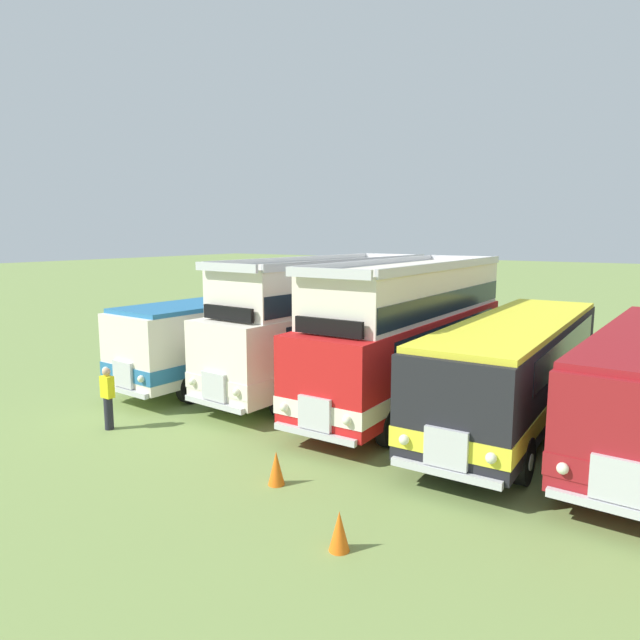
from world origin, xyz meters
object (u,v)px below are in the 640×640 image
cone_mid_row (276,468)px  marshal_person (108,398)px  bus_third_in_row (410,330)px  cone_near_end (339,531)px  bus_first_in_row (254,328)px  bus_fourth_in_row (517,363)px  bus_second_in_row (327,320)px

cone_mid_row → marshal_person: bearing=178.4°
bus_third_in_row → cone_near_end: size_ratio=14.86×
bus_first_in_row → cone_near_end: bus_first_in_row is taller
bus_fourth_in_row → cone_near_end: bearing=-94.7°
bus_fourth_in_row → cone_near_end: (-0.68, -8.25, -1.40)m
bus_first_in_row → cone_mid_row: bus_first_in_row is taller
bus_first_in_row → bus_second_in_row: (3.34, 0.01, 0.60)m
bus_first_in_row → marshal_person: 7.27m
bus_first_in_row → cone_near_end: bearing=-43.1°
bus_first_in_row → bus_fourth_in_row: same height
bus_fourth_in_row → marshal_person: (-9.12, -6.67, -0.87)m
bus_first_in_row → cone_mid_row: bearing=-46.9°
bus_third_in_row → bus_fourth_in_row: 3.39m
cone_near_end → marshal_person: marshal_person is taller
bus_first_in_row → bus_third_in_row: bearing=-2.8°
bus_third_in_row → bus_fourth_in_row: (3.33, -0.16, -0.60)m
bus_first_in_row → bus_second_in_row: bus_second_in_row is taller
cone_near_end → cone_mid_row: size_ratio=0.95×
bus_second_in_row → cone_mid_row: bus_second_in_row is taller
bus_second_in_row → marshal_person: size_ratio=6.09×
bus_fourth_in_row → cone_mid_row: bus_fourth_in_row is taller
cone_mid_row → bus_first_in_row: bearing=133.1°
bus_first_in_row → marshal_person: bearing=-83.0°
bus_third_in_row → marshal_person: bearing=-130.2°
bus_second_in_row → cone_mid_row: size_ratio=14.18×
bus_second_in_row → bus_fourth_in_row: 6.70m
bus_first_in_row → bus_second_in_row: 3.39m
bus_fourth_in_row → bus_third_in_row: bearing=177.2°
cone_near_end → cone_mid_row: bearing=150.3°
bus_second_in_row → marshal_person: (-2.46, -7.17, -1.47)m
cone_mid_row → marshal_person: 6.00m
bus_fourth_in_row → cone_near_end: size_ratio=15.64×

